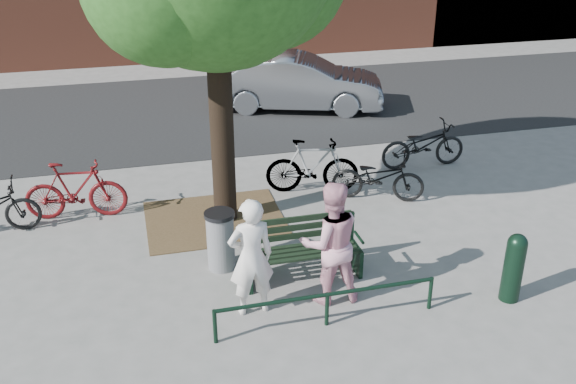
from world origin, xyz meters
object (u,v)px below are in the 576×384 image
object	(u,v)px
park_bench	(301,247)
parked_car	(299,82)
bicycle_c	(378,177)
person_left	(251,257)
person_right	(330,243)
bollard	(514,265)
litter_bin	(221,240)

from	to	relation	value
park_bench	parked_car	distance (m)	8.24
park_bench	bicycle_c	bearing A→B (deg)	46.22
person_left	parked_car	world-z (taller)	person_left
person_right	bollard	distance (m)	2.60
park_bench	litter_bin	world-z (taller)	park_bench
park_bench	bollard	bearing A→B (deg)	-26.54
bollard	bicycle_c	world-z (taller)	bollard
parked_car	person_right	bearing A→B (deg)	-173.79
person_right	parked_car	world-z (taller)	person_right
person_left	litter_bin	bearing A→B (deg)	-84.33
person_left	litter_bin	distance (m)	1.31
person_right	bicycle_c	world-z (taller)	person_right
park_bench	bollard	distance (m)	3.03
person_left	bollard	bearing A→B (deg)	165.09
park_bench	person_left	xyz separation A→B (m)	(-0.90, -0.72, 0.38)
person_right	bicycle_c	size ratio (longest dim) A/B	1.05
park_bench	person_left	world-z (taller)	person_left
park_bench	person_left	distance (m)	1.21
person_left	bollard	size ratio (longest dim) A/B	1.64
park_bench	bollard	xyz separation A→B (m)	(2.71, -1.35, 0.08)
litter_bin	parked_car	world-z (taller)	parked_car
person_right	bollard	xyz separation A→B (m)	(2.49, -0.66, -0.35)
person_right	bicycle_c	distance (m)	3.48
person_right	bicycle_c	bearing A→B (deg)	-121.75
bollard	litter_bin	distance (m)	4.27
bicycle_c	parked_car	xyz separation A→B (m)	(0.05, 5.75, 0.27)
litter_bin	park_bench	bearing A→B (deg)	-24.74
parked_car	person_left	bearing A→B (deg)	179.43
bollard	bicycle_c	size ratio (longest dim) A/B	0.61
litter_bin	bicycle_c	world-z (taller)	litter_bin
person_left	parked_car	xyz separation A→B (m)	(3.06, 8.66, -0.14)
person_left	parked_car	size ratio (longest dim) A/B	0.39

